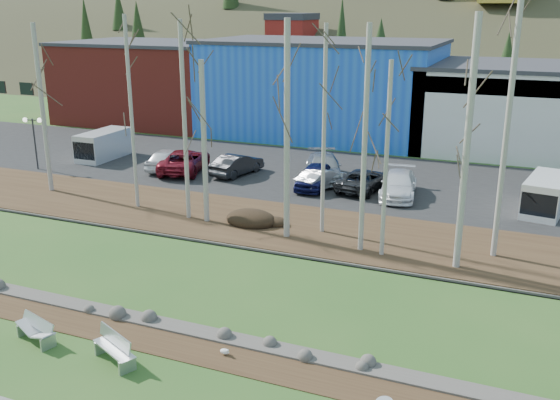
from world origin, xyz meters
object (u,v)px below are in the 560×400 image
at_px(car_3, 324,167).
at_px(car_2, 185,161).
at_px(seagull, 225,351).
at_px(car_7, 399,185).
at_px(car_0, 168,159).
at_px(bench_damaged, 37,330).
at_px(car_1, 237,164).
at_px(car_6, 364,180).
at_px(street_lamp, 33,129).
at_px(van_grey, 102,145).
at_px(bench_intact, 115,348).
at_px(car_5, 321,178).
at_px(van_white, 545,195).
at_px(car_4, 315,176).

bearing_deg(car_3, car_2, 168.68).
relative_size(seagull, car_7, 0.08).
distance_m(car_0, car_7, 16.27).
relative_size(bench_damaged, seagull, 4.93).
height_order(car_1, car_6, car_1).
xyz_separation_m(street_lamp, car_6, (22.57, 3.72, -2.19)).
bearing_deg(van_grey, car_3, 2.52).
bearing_deg(car_1, bench_intact, 117.47).
xyz_separation_m(car_2, car_5, (10.09, -0.35, -0.13)).
distance_m(car_2, car_6, 12.65).
xyz_separation_m(bench_intact, car_2, (-10.27, 21.63, 0.42)).
height_order(car_2, car_5, car_2).
distance_m(street_lamp, car_0, 9.46).
relative_size(bench_intact, street_lamp, 0.55).
bearing_deg(bench_intact, car_5, 115.45).
height_order(bench_intact, bench_damaged, bench_intact).
bearing_deg(car_2, seagull, 109.82).
distance_m(car_2, van_white, 23.05).
relative_size(street_lamp, car_2, 0.66).
xyz_separation_m(car_0, van_white, (24.41, -0.23, 0.24)).
bearing_deg(street_lamp, bench_damaged, -60.95).
relative_size(bench_intact, car_1, 0.46).
bearing_deg(van_white, bench_damaged, -117.81).
xyz_separation_m(car_7, van_grey, (-22.55, 1.10, 0.30)).
distance_m(bench_intact, van_grey, 28.83).
bearing_deg(car_1, seagull, 126.31).
distance_m(car_5, car_6, 2.65).
bearing_deg(van_white, street_lamp, -165.36).
bearing_deg(car_5, car_0, 15.27).
bearing_deg(car_3, car_5, -96.98).
bearing_deg(bench_intact, van_grey, 153.40).
distance_m(car_0, car_1, 5.12).
height_order(car_6, van_white, van_white).
relative_size(seagull, street_lamp, 0.11).
bearing_deg(car_2, car_5, 163.89).
relative_size(car_3, van_grey, 1.17).
relative_size(street_lamp, car_0, 0.82).
bearing_deg(car_5, car_1, 8.60).
bearing_deg(car_2, street_lamp, 4.62).
height_order(bench_intact, car_2, car_2).
relative_size(bench_intact, bench_damaged, 1.05).
height_order(car_4, van_grey, van_grey).
distance_m(car_4, van_white, 13.37).
distance_m(bench_damaged, car_6, 22.66).
xyz_separation_m(car_0, car_1, (5.09, 0.56, -0.05)).
relative_size(bench_intact, seagull, 5.17).
xyz_separation_m(car_0, car_6, (14.01, 0.29, -0.09)).
distance_m(car_0, car_5, 11.46).
bearing_deg(bench_damaged, street_lamp, 149.81).
height_order(street_lamp, car_7, street_lamp).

